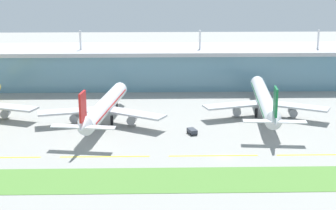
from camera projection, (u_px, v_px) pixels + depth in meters
The scene contains 9 objects.
ground_plane at pixel (223, 157), 166.74m from camera, with size 600.00×600.00×0.00m, color gray.
terminal_building at pixel (198, 66), 260.33m from camera, with size 288.00×34.00×27.73m.
airliner_near_middle at pixel (104, 107), 199.60m from camera, with size 48.26×64.63×18.90m.
airliner_far_middle at pixel (265, 101), 208.63m from camera, with size 48.59×71.12×18.90m.
taxiway_stripe_mid_west at pixel (105, 157), 167.30m from camera, with size 28.00×0.70×0.04m, color yellow.
taxiway_stripe_centre at pixel (213, 156), 168.10m from camera, with size 28.00×0.70×0.04m, color yellow.
taxiway_stripe_mid_east at pixel (321, 155), 168.89m from camera, with size 28.00×0.70×0.04m, color yellow.
grass_verge at pixel (231, 179), 149.94m from camera, with size 300.00×18.00×0.10m, color #518438.
pushback_tug at pixel (192, 131), 188.81m from camera, with size 3.72×4.95×1.85m.
Camera 1 is at (-21.09, -156.17, 59.46)m, focal length 57.27 mm.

